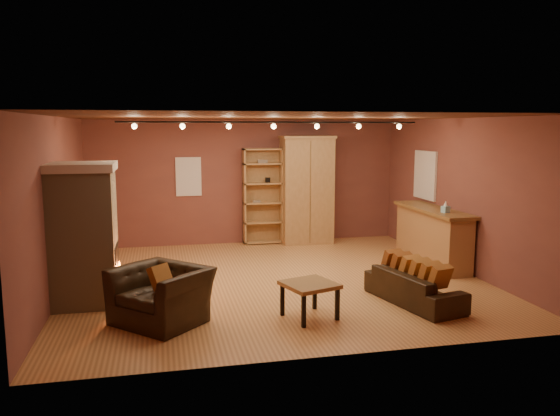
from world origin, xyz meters
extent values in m
plane|color=#AF723E|center=(0.00, 0.00, 0.00)|extent=(7.00, 7.00, 0.00)
plane|color=#562F1B|center=(0.00, 0.00, 2.80)|extent=(7.00, 7.00, 0.00)
cube|color=brown|center=(0.00, 3.25, 1.40)|extent=(7.00, 0.02, 2.80)
cube|color=brown|center=(-3.50, 0.00, 1.40)|extent=(0.02, 6.50, 2.80)
cube|color=brown|center=(3.50, 0.00, 1.40)|extent=(0.02, 6.50, 2.80)
cube|color=tan|center=(-3.05, -0.60, 1.00)|extent=(0.90, 0.90, 2.00)
cube|color=beige|center=(-3.05, -0.60, 2.06)|extent=(0.98, 0.98, 0.12)
cube|color=black|center=(-2.64, -0.60, 0.60)|extent=(0.10, 0.65, 0.55)
cone|color=orange|center=(-2.58, -0.60, 0.48)|extent=(0.10, 0.10, 0.22)
cube|color=white|center=(-1.30, 3.23, 1.55)|extent=(0.56, 0.04, 0.86)
cube|color=tan|center=(0.34, 3.23, 1.08)|extent=(0.89, 0.04, 2.17)
cube|color=tan|center=(-0.08, 3.08, 1.08)|extent=(0.04, 0.35, 2.17)
cube|color=tan|center=(0.77, 3.08, 1.08)|extent=(0.04, 0.35, 2.17)
cube|color=gray|center=(0.20, 3.08, 0.97)|extent=(0.18, 0.12, 0.05)
cube|color=black|center=(0.46, 3.08, 1.45)|extent=(0.10, 0.10, 0.12)
cube|color=tan|center=(0.34, 3.08, 0.04)|extent=(0.89, 0.35, 0.04)
cube|color=tan|center=(0.34, 3.08, 0.49)|extent=(0.89, 0.35, 0.03)
cube|color=tan|center=(0.34, 3.08, 0.94)|extent=(0.89, 0.35, 0.03)
cube|color=tan|center=(0.34, 3.08, 1.38)|extent=(0.89, 0.35, 0.04)
cube|color=tan|center=(0.34, 3.08, 1.82)|extent=(0.89, 0.35, 0.04)
cube|color=tan|center=(0.34, 3.08, 2.15)|extent=(0.89, 0.35, 0.04)
cube|color=tan|center=(1.34, 2.94, 1.19)|extent=(1.14, 0.62, 2.39)
cube|color=brown|center=(1.34, 2.63, 1.19)|extent=(0.02, 0.01, 2.29)
cube|color=tan|center=(1.34, 2.94, 2.42)|extent=(1.20, 0.68, 0.06)
cube|color=#AE7E50|center=(3.20, 0.50, 0.52)|extent=(0.49, 2.16, 1.03)
cube|color=brown|center=(3.20, 0.50, 1.06)|extent=(0.61, 2.28, 0.06)
cube|color=#87C2D8|center=(3.15, -0.05, 1.16)|extent=(0.16, 0.16, 0.13)
cone|color=white|center=(3.15, -0.05, 1.27)|extent=(0.08, 0.08, 0.10)
cube|color=white|center=(3.47, 1.40, 1.65)|extent=(0.05, 0.90, 1.00)
imported|color=black|center=(1.77, -1.67, 0.33)|extent=(0.86, 1.75, 0.66)
cube|color=#A9682B|center=(1.89, -2.20, 0.54)|extent=(0.34, 0.29, 0.36)
cube|color=#A9682B|center=(1.84, -1.99, 0.54)|extent=(0.34, 0.29, 0.36)
cube|color=#A9682B|center=(1.79, -1.77, 0.54)|extent=(0.34, 0.29, 0.36)
cube|color=#A9682B|center=(1.74, -1.56, 0.54)|extent=(0.34, 0.29, 0.36)
cube|color=brown|center=(1.69, -1.34, 0.54)|extent=(0.34, 0.29, 0.36)
cube|color=brown|center=(1.64, -1.13, 0.54)|extent=(0.34, 0.29, 0.36)
imported|color=black|center=(-1.95, -1.67, 0.51)|extent=(1.35, 1.36, 1.01)
cube|color=#A9682B|center=(-1.95, -1.67, 0.63)|extent=(0.38, 0.38, 0.34)
cube|color=brown|center=(0.06, -1.94, 0.47)|extent=(0.84, 0.84, 0.06)
cube|color=black|center=(-0.22, -2.22, 0.22)|extent=(0.06, 0.06, 0.44)
cube|color=black|center=(0.33, -2.22, 0.22)|extent=(0.06, 0.06, 0.44)
cube|color=black|center=(-0.22, -1.66, 0.22)|extent=(0.06, 0.06, 0.44)
cube|color=black|center=(0.33, -1.66, 0.22)|extent=(0.06, 0.06, 0.44)
cylinder|color=black|center=(0.00, 0.20, 2.72)|extent=(5.20, 0.03, 0.03)
sphere|color=#FFD88C|center=(-2.30, 0.20, 2.65)|extent=(0.09, 0.09, 0.09)
sphere|color=#FFD88C|center=(-1.53, 0.20, 2.65)|extent=(0.09, 0.09, 0.09)
sphere|color=#FFD88C|center=(-0.77, 0.20, 2.65)|extent=(0.09, 0.09, 0.09)
sphere|color=#FFD88C|center=(0.00, 0.20, 2.65)|extent=(0.09, 0.09, 0.09)
sphere|color=#FFD88C|center=(0.77, 0.20, 2.65)|extent=(0.09, 0.09, 0.09)
sphere|color=#FFD88C|center=(1.53, 0.20, 2.65)|extent=(0.09, 0.09, 0.09)
sphere|color=#FFD88C|center=(2.30, 0.20, 2.65)|extent=(0.09, 0.09, 0.09)
camera|label=1|loc=(-1.92, -8.99, 2.63)|focal=35.00mm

